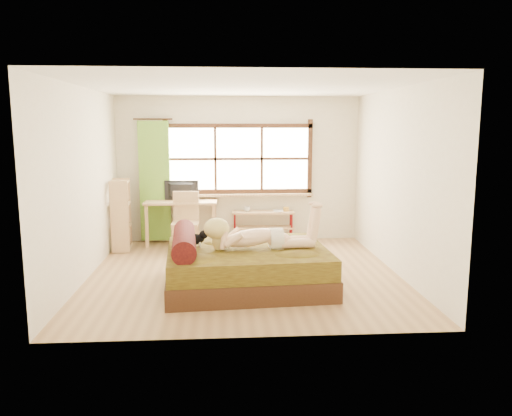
{
  "coord_description": "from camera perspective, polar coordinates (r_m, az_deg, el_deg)",
  "views": [
    {
      "loc": [
        -0.3,
        -7.1,
        2.15
      ],
      "look_at": [
        0.19,
        0.2,
        0.95
      ],
      "focal_mm": 35.0,
      "sensor_mm": 36.0,
      "label": 1
    }
  ],
  "objects": [
    {
      "name": "kitten",
      "position": [
        6.79,
        -7.14,
        -3.38
      ],
      "size": [
        0.33,
        0.15,
        0.26
      ],
      "primitive_type": null,
      "rotation": [
        0.0,
        0.0,
        0.07
      ],
      "color": "black",
      "rests_on": "bed"
    },
    {
      "name": "bed",
      "position": [
        6.78,
        -1.46,
        -6.61
      ],
      "size": [
        2.26,
        1.87,
        0.82
      ],
      "rotation": [
        0.0,
        0.0,
        0.07
      ],
      "color": "#371C10",
      "rests_on": "floor"
    },
    {
      "name": "pipe_shelf",
      "position": [
        9.36,
        0.88,
        -1.31
      ],
      "size": [
        1.16,
        0.32,
        0.65
      ],
      "rotation": [
        0.0,
        0.0,
        -0.03
      ],
      "color": "tan",
      "rests_on": "floor"
    },
    {
      "name": "wall_right",
      "position": [
        7.58,
        15.85,
        2.91
      ],
      "size": [
        0.0,
        4.5,
        4.5
      ],
      "primitive_type": "plane",
      "rotation": [
        1.57,
        0.0,
        -1.57
      ],
      "color": "silver",
      "rests_on": "floor"
    },
    {
      "name": "wall_left",
      "position": [
        7.41,
        -19.1,
        2.6
      ],
      "size": [
        0.0,
        4.5,
        4.5
      ],
      "primitive_type": "plane",
      "rotation": [
        1.57,
        0.0,
        1.57
      ],
      "color": "silver",
      "rests_on": "floor"
    },
    {
      "name": "ceiling",
      "position": [
        7.13,
        -1.46,
        13.74
      ],
      "size": [
        4.5,
        4.5,
        0.0
      ],
      "primitive_type": "plane",
      "rotation": [
        3.14,
        0.0,
        0.0
      ],
      "color": "white",
      "rests_on": "wall_back"
    },
    {
      "name": "bookshelf",
      "position": [
        9.0,
        -15.18,
        -0.75
      ],
      "size": [
        0.36,
        0.56,
        1.23
      ],
      "rotation": [
        0.0,
        0.0,
        0.1
      ],
      "color": "tan",
      "rests_on": "floor"
    },
    {
      "name": "floor",
      "position": [
        7.42,
        -1.37,
        -7.52
      ],
      "size": [
        4.5,
        4.5,
        0.0
      ],
      "primitive_type": "plane",
      "color": "#9E754C",
      "rests_on": "ground"
    },
    {
      "name": "book",
      "position": [
        9.35,
        2.03,
        -0.31
      ],
      "size": [
        0.19,
        0.25,
        0.02
      ],
      "primitive_type": "imported",
      "rotation": [
        0.0,
        0.0,
        -0.03
      ],
      "color": "gray",
      "rests_on": "pipe_shelf"
    },
    {
      "name": "chair",
      "position": [
        8.86,
        -8.04,
        -1.07
      ],
      "size": [
        0.47,
        0.47,
        1.02
      ],
      "rotation": [
        0.0,
        0.0,
        -0.03
      ],
      "color": "tan",
      "rests_on": "floor"
    },
    {
      "name": "cup",
      "position": [
        9.31,
        -1.03,
        -0.13
      ],
      "size": [
        0.12,
        0.12,
        0.09
      ],
      "primitive_type": "imported",
      "rotation": [
        0.0,
        0.0,
        -0.03
      ],
      "color": "gray",
      "rests_on": "pipe_shelf"
    },
    {
      "name": "wall_back",
      "position": [
        9.39,
        -1.99,
        4.42
      ],
      "size": [
        4.5,
        0.0,
        4.5
      ],
      "primitive_type": "plane",
      "rotation": [
        1.57,
        0.0,
        0.0
      ],
      "color": "silver",
      "rests_on": "floor"
    },
    {
      "name": "wall_front",
      "position": [
        4.92,
        -0.31,
        -0.03
      ],
      "size": [
        4.5,
        0.0,
        4.5
      ],
      "primitive_type": "plane",
      "rotation": [
        -1.57,
        0.0,
        0.0
      ],
      "color": "silver",
      "rests_on": "floor"
    },
    {
      "name": "window",
      "position": [
        9.35,
        -1.99,
        5.38
      ],
      "size": [
        2.8,
        0.16,
        1.46
      ],
      "color": "#FFEDBF",
      "rests_on": "wall_back"
    },
    {
      "name": "woman",
      "position": [
        6.61,
        0.3,
        -1.95
      ],
      "size": [
        1.53,
        0.54,
        0.64
      ],
      "primitive_type": null,
      "rotation": [
        0.0,
        0.0,
        0.07
      ],
      "color": "beige",
      "rests_on": "bed"
    },
    {
      "name": "curtain",
      "position": [
        9.37,
        -11.5,
        3.0
      ],
      "size": [
        0.55,
        0.1,
        2.2
      ],
      "primitive_type": "cube",
      "color": "#488C26",
      "rests_on": "wall_back"
    },
    {
      "name": "desk",
      "position": [
        9.2,
        -8.53,
        0.17
      ],
      "size": [
        1.32,
        0.63,
        0.81
      ],
      "rotation": [
        0.0,
        0.0,
        -0.03
      ],
      "color": "tan",
      "rests_on": "floor"
    },
    {
      "name": "monitor",
      "position": [
        9.2,
        -8.55,
        1.98
      ],
      "size": [
        0.62,
        0.1,
        0.36
      ],
      "primitive_type": "imported",
      "rotation": [
        0.0,
        0.0,
        3.11
      ],
      "color": "black",
      "rests_on": "desk"
    }
  ]
}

